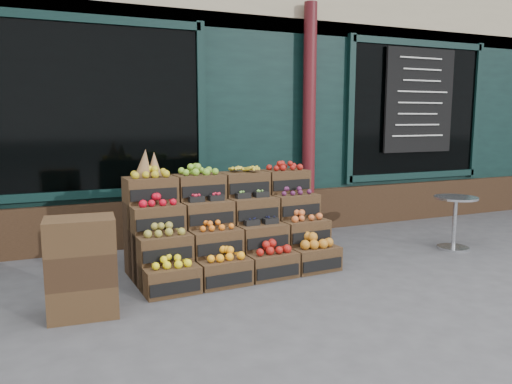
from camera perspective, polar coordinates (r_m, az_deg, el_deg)
name	(u,v)px	position (r m, az deg, el deg)	size (l,w,h in m)	color
ground	(303,285)	(5.03, 5.36, -10.58)	(60.00, 60.00, 0.00)	#434345
shop_facade	(171,76)	(9.58, -9.67, 12.92)	(12.00, 6.24, 4.80)	black
crate_display	(229,232)	(5.43, -3.06, -4.63)	(2.17, 1.14, 1.33)	#412C19
spare_crates	(82,267)	(4.41, -19.30, -8.11)	(0.58, 0.43, 0.83)	#412C19
bistro_table	(455,216)	(6.73, 21.77, -2.61)	(0.53, 0.53, 0.67)	silver
shopkeeper	(119,160)	(7.12, -15.43, 3.54)	(0.77, 0.51, 2.12)	#1A5B2D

